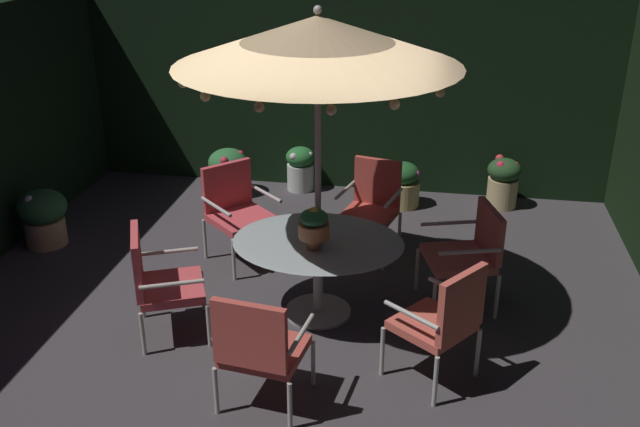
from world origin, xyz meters
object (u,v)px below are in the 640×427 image
object	(u,v)px
patio_dining_table	(318,255)
patio_chair_east	(469,249)
potted_plant_left_near	(43,215)
patio_chair_north	(259,346)
centerpiece_planter	(314,225)
potted_plant_right_far	(403,184)
potted_plant_back_left	(503,181)
patio_umbrella	(318,41)
patio_chair_southeast	(372,202)
potted_plant_back_right	(300,167)
patio_chair_northeast	(444,318)
patio_chair_southwest	(158,278)
patio_chair_south	(236,207)
potted_plant_left_far	(228,170)

from	to	relation	value
patio_dining_table	patio_chair_east	size ratio (longest dim) A/B	1.58
potted_plant_left_near	patio_chair_north	bearing A→B (deg)	-37.20
patio_chair_east	centerpiece_planter	bearing A→B (deg)	-156.77
potted_plant_left_near	potted_plant_right_far	bearing A→B (deg)	24.80
potted_plant_back_left	patio_umbrella	bearing A→B (deg)	-122.60
patio_chair_southeast	potted_plant_back_right	size ratio (longest dim) A/B	1.73
patio_chair_northeast	potted_plant_left_near	size ratio (longest dim) A/B	1.62
patio_chair_southwest	potted_plant_left_near	world-z (taller)	patio_chair_southwest
patio_dining_table	patio_chair_southwest	bearing A→B (deg)	-156.64
potted_plant_back_left	patio_chair_east	bearing A→B (deg)	-101.12
centerpiece_planter	potted_plant_right_far	xyz separation A→B (m)	(0.61, 2.85, -0.69)
centerpiece_planter	patio_chair_north	distance (m)	1.32
patio_chair_northeast	patio_chair_southeast	world-z (taller)	patio_chair_northeast
patio_chair_northeast	potted_plant_back_right	world-z (taller)	patio_chair_northeast
potted_plant_back_right	potted_plant_back_left	xyz separation A→B (m)	(2.59, -0.13, 0.03)
patio_chair_northeast	potted_plant_back_left	bearing A→B (deg)	79.32
patio_chair_southeast	potted_plant_back_left	world-z (taller)	patio_chair_southeast
centerpiece_planter	patio_chair_northeast	world-z (taller)	centerpiece_planter
patio_chair_north	patio_chair_east	world-z (taller)	patio_chair_north
patio_chair_southwest	potted_plant_back_right	bearing A→B (deg)	81.35
potted_plant_back_right	potted_plant_right_far	xyz separation A→B (m)	(1.37, -0.31, -0.03)
potted_plant_left_near	potted_plant_right_far	xyz separation A→B (m)	(3.84, 1.77, -0.07)
patio_chair_north	patio_chair_southwest	bearing A→B (deg)	142.83
potted_plant_back_left	potted_plant_right_far	size ratio (longest dim) A/B	1.11
patio_chair_south	patio_chair_southwest	world-z (taller)	patio_chair_south
patio_chair_north	patio_chair_southeast	distance (m)	2.82
patio_chair_northeast	patio_chair_south	world-z (taller)	patio_chair_northeast
potted_plant_left_near	patio_chair_east	bearing A→B (deg)	-6.12
patio_dining_table	potted_plant_back_right	size ratio (longest dim) A/B	2.64
potted_plant_left_near	potted_plant_left_far	bearing A→B (deg)	48.38
patio_dining_table	patio_chair_south	bearing A→B (deg)	136.97
patio_chair_east	patio_chair_south	size ratio (longest dim) A/B	0.95
patio_chair_east	patio_dining_table	bearing A→B (deg)	-162.92
patio_chair_southeast	patio_chair_south	world-z (taller)	patio_chair_south
centerpiece_planter	patio_chair_east	xyz separation A→B (m)	(1.35, 0.58, -0.40)
patio_chair_southwest	potted_plant_left_far	size ratio (longest dim) A/B	1.63
patio_chair_south	potted_plant_left_far	size ratio (longest dim) A/B	1.67
potted_plant_back_right	potted_plant_left_far	xyz separation A→B (m)	(-0.89, -0.30, 0.02)
potted_plant_right_far	patio_chair_north	bearing A→B (deg)	-101.07
patio_umbrella	patio_chair_southwest	bearing A→B (deg)	-156.64
potted_plant_back_left	potted_plant_left_far	distance (m)	3.48
patio_umbrella	potted_plant_back_right	xyz separation A→B (m)	(-0.76, 2.99, -2.19)
patio_dining_table	centerpiece_planter	xyz separation A→B (m)	(-0.01, -0.17, 0.37)
potted_plant_left_near	potted_plant_right_far	size ratio (longest dim) A/B	1.13
patio_chair_north	potted_plant_back_right	world-z (taller)	patio_chair_north
patio_umbrella	patio_chair_north	distance (m)	2.41
centerpiece_planter	potted_plant_right_far	size ratio (longest dim) A/B	0.69
patio_dining_table	potted_plant_left_near	size ratio (longest dim) A/B	2.40
patio_chair_southeast	potted_plant_back_right	world-z (taller)	patio_chair_southeast
patio_chair_southeast	potted_plant_right_far	world-z (taller)	patio_chair_southeast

